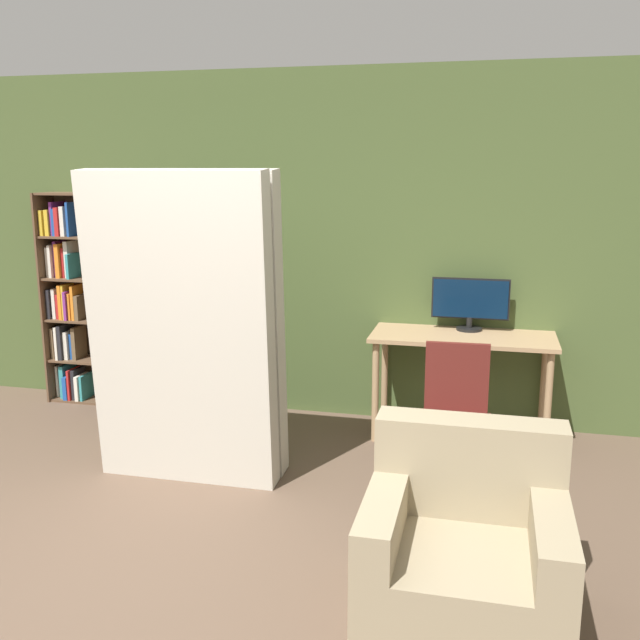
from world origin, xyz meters
TOP-DOWN VIEW (x-y plane):
  - ground_plane at (0.00, 0.00)m, footprint 16.00×16.00m
  - wall_back at (0.00, 2.85)m, footprint 8.00×0.06m
  - desk at (1.41, 2.53)m, footprint 1.32×0.58m
  - monitor at (1.45, 2.70)m, footprint 0.57×0.19m
  - office_chair at (1.41, 1.66)m, footprint 0.52×0.52m
  - bookshelf at (-1.77, 2.69)m, footprint 0.73×0.31m
  - mattress_near at (-0.24, 1.34)m, footprint 1.16×0.29m
  - mattress_far at (-0.24, 1.54)m, footprint 1.16×0.29m
  - armchair at (1.53, 0.29)m, footprint 0.85×0.80m

SIDE VIEW (x-z plane):
  - ground_plane at x=0.00m, z-range 0.00..0.00m
  - armchair at x=1.53m, z-range -0.11..0.74m
  - office_chair at x=1.41m, z-range -0.09..0.80m
  - desk at x=1.41m, z-range 0.28..1.05m
  - bookshelf at x=-1.77m, z-range -0.02..1.74m
  - mattress_far at x=-0.24m, z-range 0.00..1.96m
  - mattress_near at x=-0.24m, z-range 0.00..1.96m
  - monitor at x=1.45m, z-range 0.80..1.19m
  - wall_back at x=0.00m, z-range 0.00..2.70m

